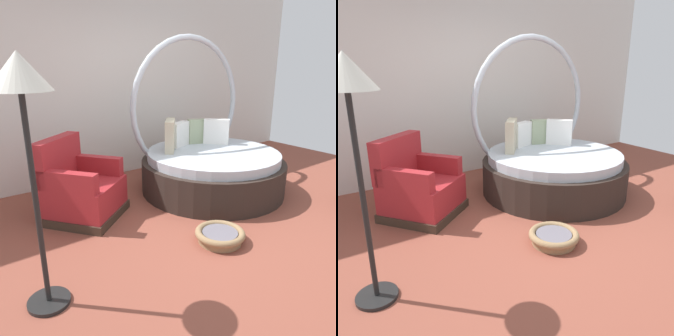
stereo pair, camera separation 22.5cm
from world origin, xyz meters
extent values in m
cube|color=brown|center=(0.00, 0.00, -0.01)|extent=(8.00, 8.00, 0.02)
cube|color=silver|center=(0.00, 2.39, 1.58)|extent=(8.00, 0.12, 3.16)
cylinder|color=#2D231E|center=(0.70, 0.86, 0.23)|extent=(1.99, 1.99, 0.45)
cylinder|color=#B2BCC6|center=(0.70, 0.86, 0.51)|extent=(1.83, 1.83, 0.12)
torus|color=#B2BCC6|center=(0.70, 1.41, 1.14)|extent=(1.97, 0.08, 1.97)
cube|color=white|center=(1.05, 1.16, 0.76)|extent=(0.34, 0.36, 0.37)
cube|color=#93A37F|center=(0.89, 1.36, 0.76)|extent=(0.38, 0.24, 0.36)
cube|color=white|center=(0.52, 1.38, 0.75)|extent=(0.37, 0.23, 0.35)
cube|color=#BCB293|center=(0.24, 1.25, 0.79)|extent=(0.37, 0.41, 0.43)
cube|color=#38281E|center=(-1.10, 1.13, 0.05)|extent=(1.12, 1.12, 0.10)
cube|color=#A32328|center=(-1.10, 1.13, 0.27)|extent=(1.07, 1.07, 0.34)
cube|color=#A32328|center=(-1.29, 1.38, 0.69)|extent=(0.70, 0.59, 0.50)
cube|color=#A32328|center=(-1.36, 0.93, 0.55)|extent=(0.51, 0.61, 0.22)
cube|color=#A32328|center=(-0.85, 1.33, 0.55)|extent=(0.51, 0.61, 0.22)
cylinder|color=#8E704C|center=(-0.24, -0.24, 0.03)|extent=(0.44, 0.44, 0.06)
torus|color=#8E704C|center=(-0.24, -0.24, 0.10)|extent=(0.51, 0.51, 0.07)
cylinder|color=slate|center=(-0.24, -0.24, 0.08)|extent=(0.36, 0.36, 0.05)
cylinder|color=black|center=(-1.93, -0.10, 0.01)|extent=(0.32, 0.32, 0.03)
cylinder|color=black|center=(-1.93, -0.10, 0.81)|extent=(0.04, 0.04, 1.55)
cone|color=beige|center=(-1.93, -0.10, 1.70)|extent=(0.40, 0.40, 0.24)
camera|label=1|loc=(-2.43, -2.29, 1.74)|focal=34.91mm
camera|label=2|loc=(-2.24, -2.42, 1.74)|focal=34.91mm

